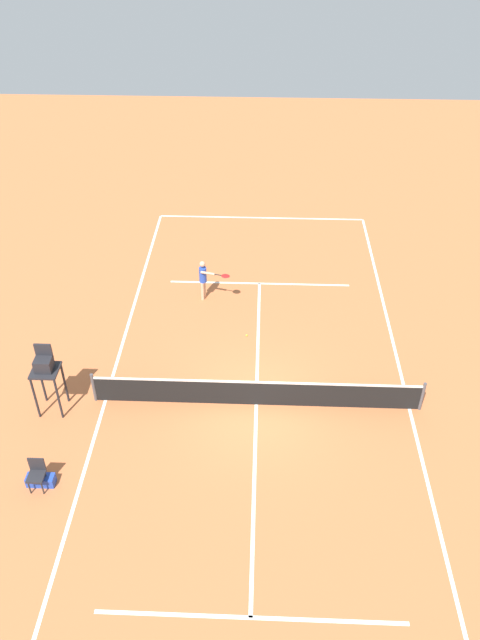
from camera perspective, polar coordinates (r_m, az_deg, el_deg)
ground_plane at (r=19.59m, az=1.50°, el=-7.71°), size 60.00×60.00×0.00m
court_lines at (r=19.59m, az=1.50°, el=-7.70°), size 9.57×24.68×0.01m
tennis_net at (r=19.24m, az=1.52°, el=-6.66°), size 10.17×0.10×1.07m
player_serving at (r=23.48m, az=-3.30°, el=3.94°), size 1.21×0.81×1.65m
tennis_ball at (r=22.11m, az=0.62°, el=-1.41°), size 0.07×0.07×0.07m
umpire_chair at (r=19.23m, az=-17.38°, el=-4.32°), size 0.80×0.80×2.41m
courtside_chair_near at (r=17.94m, az=-18.11°, el=-13.15°), size 0.44×0.46×0.95m
equipment_bag at (r=18.26m, az=-17.75°, el=-13.77°), size 0.76×0.32×0.30m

